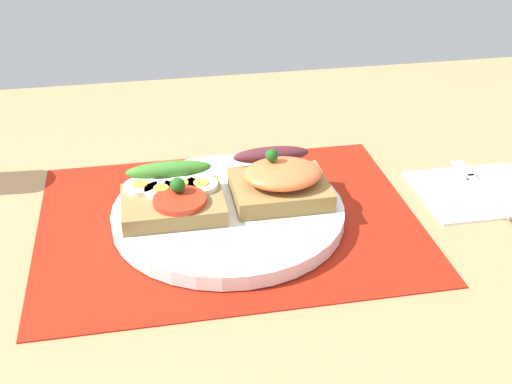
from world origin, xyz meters
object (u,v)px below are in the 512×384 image
at_px(sandwich_egg_tomato, 173,196).
at_px(napkin, 478,191).
at_px(fork, 480,186).
at_px(plate, 228,213).
at_px(sandwich_salmon, 280,179).

relative_size(sandwich_egg_tomato, napkin, 0.76).
relative_size(napkin, fork, 1.04).
distance_m(plate, sandwich_salmon, 0.07).
distance_m(plate, sandwich_egg_tomato, 0.06).
bearing_deg(napkin, sandwich_salmon, 178.55).
bearing_deg(sandwich_egg_tomato, napkin, -0.27).
distance_m(sandwich_egg_tomato, fork, 0.35).
bearing_deg(fork, sandwich_egg_tomato, -179.71).
bearing_deg(napkin, plate, -178.45).
relative_size(sandwich_salmon, fork, 0.77).
xyz_separation_m(plate, sandwich_salmon, (0.06, 0.01, 0.03)).
relative_size(sandwich_salmon, napkin, 0.73).
bearing_deg(plate, napkin, 1.55).
relative_size(plate, sandwich_egg_tomato, 2.34).
distance_m(napkin, fork, 0.01).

